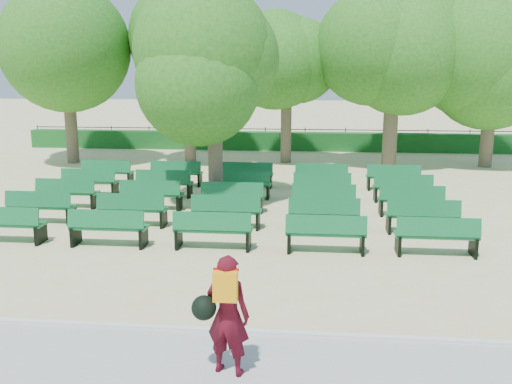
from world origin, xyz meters
TOP-DOWN VIEW (x-y plane):
  - ground at (0.00, 0.00)m, footprint 120.00×120.00m
  - paving at (0.00, -7.40)m, footprint 30.00×2.20m
  - curb at (0.00, -6.25)m, footprint 30.00×0.12m
  - hedge at (0.00, 14.00)m, footprint 26.00×0.70m
  - fence at (0.00, 14.40)m, footprint 26.00×0.10m
  - tree_line at (0.00, 10.00)m, footprint 21.80×6.80m
  - bench_array at (-0.79, 1.40)m, footprint 1.76×0.57m
  - tree_among at (-1.39, 1.76)m, footprint 4.14×4.14m
  - person at (0.31, -7.43)m, footprint 0.80×0.53m

SIDE VIEW (x-z plane):
  - ground at x=0.00m, z-range 0.00..0.00m
  - fence at x=0.00m, z-range -0.51..0.51m
  - tree_line at x=0.00m, z-range -3.52..3.52m
  - paving at x=0.00m, z-range 0.00..0.06m
  - curb at x=0.00m, z-range 0.00..0.10m
  - bench_array at x=-0.79m, z-range -0.46..0.64m
  - hedge at x=0.00m, z-range 0.00..0.90m
  - person at x=0.31m, z-range 0.09..1.70m
  - tree_among at x=-1.39m, z-range 1.03..6.85m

